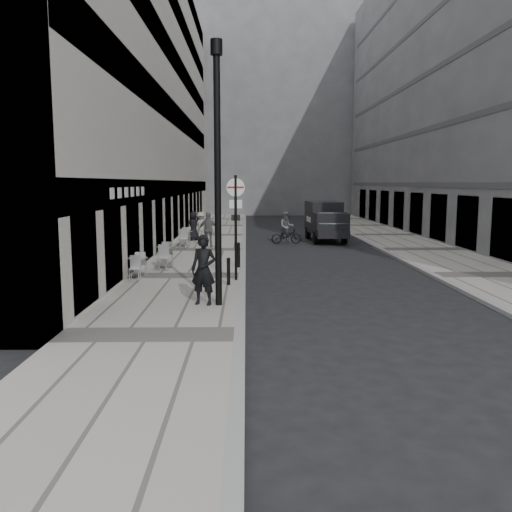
% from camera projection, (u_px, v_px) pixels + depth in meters
% --- Properties ---
extents(ground, '(120.00, 120.00, 0.00)m').
position_uv_depth(ground, '(238.00, 384.00, 9.29)').
color(ground, black).
rests_on(ground, ground).
extents(sidewalk, '(4.00, 60.00, 0.12)m').
position_uv_depth(sidewalk, '(203.00, 251.00, 27.08)').
color(sidewalk, '#A6A196').
rests_on(sidewalk, ground).
extents(far_sidewalk, '(4.00, 60.00, 0.12)m').
position_uv_depth(far_sidewalk, '(422.00, 250.00, 27.27)').
color(far_sidewalk, '#A6A196').
rests_on(far_sidewalk, ground).
extents(building_left, '(4.00, 45.00, 18.00)m').
position_uv_depth(building_left, '(143.00, 88.00, 32.24)').
color(building_left, '#B6B1A6').
rests_on(building_left, ground).
extents(building_right, '(6.00, 45.00, 20.00)m').
position_uv_depth(building_right, '(476.00, 72.00, 32.46)').
color(building_right, gray).
rests_on(building_right, ground).
extents(building_far, '(24.00, 16.00, 22.00)m').
position_uv_depth(building_far, '(257.00, 117.00, 63.32)').
color(building_far, gray).
rests_on(building_far, ground).
extents(walking_man, '(0.80, 0.64, 1.92)m').
position_uv_depth(walking_man, '(204.00, 270.00, 14.70)').
color(walking_man, black).
rests_on(walking_man, sidewalk).
extents(sign_post, '(0.61, 0.10, 3.56)m').
position_uv_depth(sign_post, '(236.00, 213.00, 18.26)').
color(sign_post, black).
rests_on(sign_post, sidewalk).
extents(lamppost, '(0.31, 0.31, 6.95)m').
position_uv_depth(lamppost, '(217.00, 161.00, 14.26)').
color(lamppost, black).
rests_on(lamppost, sidewalk).
extents(bollard_near, '(0.11, 0.11, 0.84)m').
position_uv_depth(bollard_near, '(229.00, 272.00, 17.62)').
color(bollard_near, black).
rests_on(bollard_near, sidewalk).
extents(bollard_far, '(0.12, 0.12, 0.92)m').
position_uv_depth(bollard_far, '(239.00, 256.00, 21.27)').
color(bollard_far, black).
rests_on(bollard_far, sidewalk).
extents(panel_van, '(1.99, 4.97, 2.31)m').
position_uv_depth(panel_van, '(325.00, 219.00, 31.94)').
color(panel_van, black).
rests_on(panel_van, ground).
extents(cyclist, '(1.73, 0.75, 1.81)m').
position_uv_depth(cyclist, '(286.00, 231.00, 30.50)').
color(cyclist, black).
rests_on(cyclist, ground).
extents(pedestrian_a, '(1.07, 0.48, 1.80)m').
position_uv_depth(pedestrian_a, '(209.00, 230.00, 27.78)').
color(pedestrian_a, '#5C5C62').
rests_on(pedestrian_a, sidewalk).
extents(pedestrian_b, '(1.10, 0.70, 1.63)m').
position_uv_depth(pedestrian_b, '(201.00, 226.00, 31.42)').
color(pedestrian_b, '#9D9991').
rests_on(pedestrian_b, sidewalk).
extents(pedestrian_c, '(0.97, 0.85, 1.67)m').
position_uv_depth(pedestrian_c, '(193.00, 226.00, 31.16)').
color(pedestrian_c, black).
rests_on(pedestrian_c, sidewalk).
extents(cafe_table_near, '(0.68, 1.53, 0.87)m').
position_uv_depth(cafe_table_near, '(138.00, 266.00, 18.76)').
color(cafe_table_near, silver).
rests_on(cafe_table_near, sidewalk).
extents(cafe_table_mid, '(0.76, 1.71, 0.98)m').
position_uv_depth(cafe_table_mid, '(166.00, 255.00, 21.09)').
color(cafe_table_mid, '#B3B3B5').
rests_on(cafe_table_mid, sidewalk).
extents(cafe_table_far, '(0.75, 1.70, 0.97)m').
position_uv_depth(cafe_table_far, '(185.00, 237.00, 28.03)').
color(cafe_table_far, silver).
rests_on(cafe_table_far, sidewalk).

